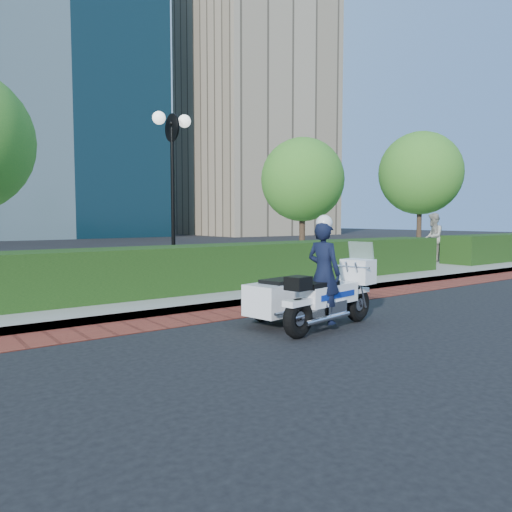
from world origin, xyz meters
TOP-DOWN VIEW (x-y plane):
  - ground at (0.00, 0.00)m, footprint 120.00×120.00m
  - brick_strip at (0.00, 1.50)m, footprint 60.00×1.00m
  - sidewalk at (0.00, 6.00)m, footprint 60.00×8.00m
  - hedge_main at (0.00, 3.60)m, footprint 18.00×1.20m
  - lamppost at (1.00, 5.20)m, footprint 1.02×0.70m
  - tree_c at (6.50, 6.50)m, footprint 2.80×2.80m
  - tree_d at (13.00, 6.50)m, footprint 3.40×3.40m
  - tower_right at (28.00, 38.00)m, footprint 14.00×12.00m
  - police_motorcycle at (0.63, -0.26)m, footprint 2.24×1.60m
  - pedestrian at (11.54, 4.85)m, footprint 1.10×1.03m

SIDE VIEW (x-z plane):
  - ground at x=0.00m, z-range 0.00..0.00m
  - brick_strip at x=0.00m, z-range 0.00..0.01m
  - sidewalk at x=0.00m, z-range 0.00..0.15m
  - police_motorcycle at x=0.63m, z-range -0.29..1.53m
  - hedge_main at x=0.00m, z-range 0.15..1.15m
  - pedestrian at x=11.54m, z-range 0.15..1.95m
  - lamppost at x=1.00m, z-range 0.85..5.06m
  - tree_c at x=6.50m, z-range 0.90..5.20m
  - tree_d at x=13.00m, z-range 1.03..6.19m
  - tower_right at x=28.00m, z-range 0.00..28.00m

